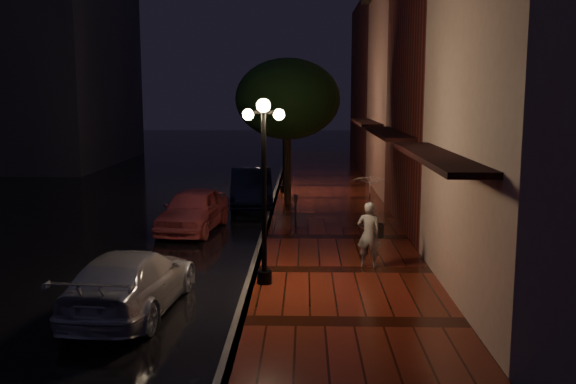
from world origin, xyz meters
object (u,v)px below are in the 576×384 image
(streetlamp_far, at_px, (284,138))
(navy_car, at_px, (251,187))
(woman_with_umbrella, at_px, (370,207))
(streetlamp_near, at_px, (264,180))
(street_tree, at_px, (288,102))
(pink_car, at_px, (193,210))
(parking_meter, at_px, (295,210))
(silver_car, at_px, (131,281))

(streetlamp_far, height_order, navy_car, streetlamp_far)
(streetlamp_far, height_order, woman_with_umbrella, streetlamp_far)
(navy_car, bearing_deg, streetlamp_near, -88.95)
(streetlamp_near, bearing_deg, streetlamp_far, 90.00)
(streetlamp_near, distance_m, navy_car, 11.52)
(street_tree, distance_m, navy_car, 3.80)
(pink_car, bearing_deg, woman_with_umbrella, -35.55)
(streetlamp_far, height_order, parking_meter, streetlamp_far)
(streetlamp_far, distance_m, woman_with_umbrella, 12.76)
(streetlamp_near, height_order, pink_car, streetlamp_near)
(pink_car, relative_size, woman_with_umbrella, 1.78)
(silver_car, xyz_separation_m, parking_meter, (3.36, 6.98, 0.25))
(silver_car, height_order, parking_meter, parking_meter)
(pink_car, distance_m, navy_car, 5.11)
(streetlamp_far, bearing_deg, street_tree, -85.09)
(silver_car, relative_size, woman_with_umbrella, 1.92)
(pink_car, height_order, parking_meter, pink_car)
(streetlamp_far, relative_size, navy_car, 0.93)
(streetlamp_far, relative_size, street_tree, 0.74)
(streetlamp_near, height_order, silver_car, streetlamp_near)
(silver_car, bearing_deg, streetlamp_near, -144.46)
(navy_car, height_order, parking_meter, navy_car)
(parking_meter, bearing_deg, pink_car, 151.83)
(woman_with_umbrella, xyz_separation_m, parking_meter, (-1.95, 3.81, -0.81))
(street_tree, distance_m, silver_car, 13.45)
(navy_car, bearing_deg, street_tree, -17.00)
(navy_car, height_order, silver_car, navy_car)
(navy_car, bearing_deg, woman_with_umbrella, -73.77)
(woman_with_umbrella, bearing_deg, parking_meter, -46.69)
(street_tree, relative_size, silver_car, 1.27)
(silver_car, distance_m, woman_with_umbrella, 6.26)
(street_tree, height_order, parking_meter, street_tree)
(pink_car, distance_m, silver_car, 8.05)
(streetlamp_near, relative_size, navy_car, 0.93)
(streetlamp_far, relative_size, silver_car, 0.94)
(woman_with_umbrella, bearing_deg, streetlamp_far, -61.96)
(street_tree, height_order, silver_car, street_tree)
(navy_car, distance_m, woman_with_umbrella, 10.54)
(streetlamp_near, height_order, parking_meter, streetlamp_near)
(pink_car, height_order, woman_with_umbrella, woman_with_umbrella)
(woman_with_umbrella, bearing_deg, streetlamp_near, 46.89)
(navy_car, relative_size, parking_meter, 3.69)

